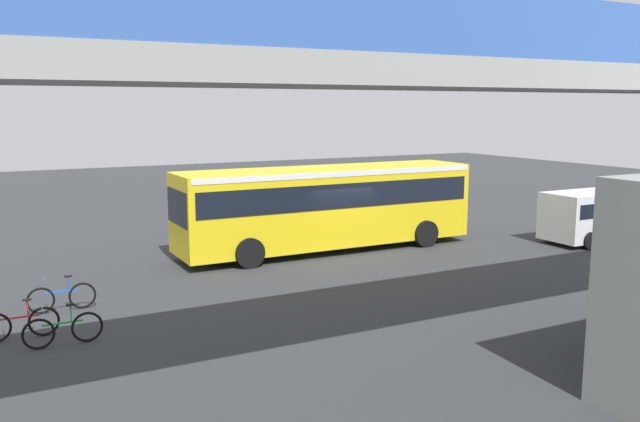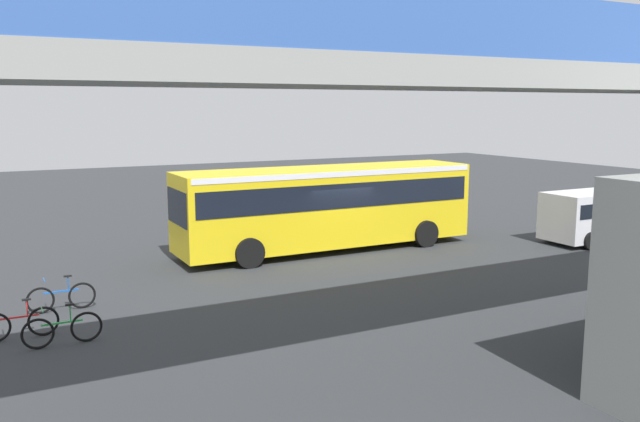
{
  "view_description": "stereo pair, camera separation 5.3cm",
  "coord_description": "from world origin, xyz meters",
  "px_view_note": "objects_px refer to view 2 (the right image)",
  "views": [
    {
      "loc": [
        11.66,
        21.02,
        5.43
      ],
      "look_at": [
        0.46,
        -0.22,
        1.6
      ],
      "focal_mm": 36.94,
      "sensor_mm": 36.0,
      "label": 1
    },
    {
      "loc": [
        11.61,
        21.05,
        5.43
      ],
      "look_at": [
        0.46,
        -0.22,
        1.6
      ],
      "focal_mm": 36.94,
      "sensor_mm": 36.0,
      "label": 2
    }
  ],
  "objects_px": {
    "traffic_sign": "(206,197)",
    "parked_van": "(599,212)",
    "bicycle_green": "(63,330)",
    "bicycle_red": "(19,324)",
    "city_bus": "(327,201)",
    "bicycle_blue": "(62,297)"
  },
  "relations": [
    {
      "from": "parked_van",
      "to": "bicycle_green",
      "type": "relative_size",
      "value": 2.71
    },
    {
      "from": "bicycle_blue",
      "to": "traffic_sign",
      "type": "xyz_separation_m",
      "value": [
        -6.18,
        -6.56,
        1.52
      ]
    },
    {
      "from": "bicycle_green",
      "to": "bicycle_red",
      "type": "bearing_deg",
      "value": -46.76
    },
    {
      "from": "parked_van",
      "to": "traffic_sign",
      "type": "height_order",
      "value": "traffic_sign"
    },
    {
      "from": "parked_van",
      "to": "bicycle_red",
      "type": "height_order",
      "value": "parked_van"
    },
    {
      "from": "city_bus",
      "to": "bicycle_green",
      "type": "relative_size",
      "value": 6.52
    },
    {
      "from": "city_bus",
      "to": "traffic_sign",
      "type": "xyz_separation_m",
      "value": [
        3.72,
        -3.17,
        0.01
      ]
    },
    {
      "from": "bicycle_blue",
      "to": "bicycle_red",
      "type": "relative_size",
      "value": 1.0
    },
    {
      "from": "parked_van",
      "to": "traffic_sign",
      "type": "xyz_separation_m",
      "value": [
        14.24,
        -6.82,
        0.71
      ]
    },
    {
      "from": "parked_van",
      "to": "bicycle_blue",
      "type": "bearing_deg",
      "value": -0.74
    },
    {
      "from": "bicycle_green",
      "to": "traffic_sign",
      "type": "distance_m",
      "value": 11.44
    },
    {
      "from": "parked_van",
      "to": "traffic_sign",
      "type": "distance_m",
      "value": 15.81
    },
    {
      "from": "parked_van",
      "to": "bicycle_green",
      "type": "bearing_deg",
      "value": 6.85
    },
    {
      "from": "city_bus",
      "to": "bicycle_blue",
      "type": "bearing_deg",
      "value": 18.93
    },
    {
      "from": "traffic_sign",
      "to": "parked_van",
      "type": "bearing_deg",
      "value": 154.4
    },
    {
      "from": "parked_van",
      "to": "traffic_sign",
      "type": "relative_size",
      "value": 1.71
    },
    {
      "from": "bicycle_blue",
      "to": "parked_van",
      "type": "bearing_deg",
      "value": 179.26
    },
    {
      "from": "city_bus",
      "to": "bicycle_green",
      "type": "xyz_separation_m",
      "value": [
        10.19,
        6.15,
        -1.51
      ]
    },
    {
      "from": "parked_van",
      "to": "bicycle_green",
      "type": "distance_m",
      "value": 20.87
    },
    {
      "from": "bicycle_blue",
      "to": "bicycle_red",
      "type": "distance_m",
      "value": 2.17
    },
    {
      "from": "traffic_sign",
      "to": "bicycle_green",
      "type": "bearing_deg",
      "value": 55.22
    },
    {
      "from": "bicycle_green",
      "to": "traffic_sign",
      "type": "xyz_separation_m",
      "value": [
        -6.47,
        -9.31,
        1.52
      ]
    }
  ]
}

